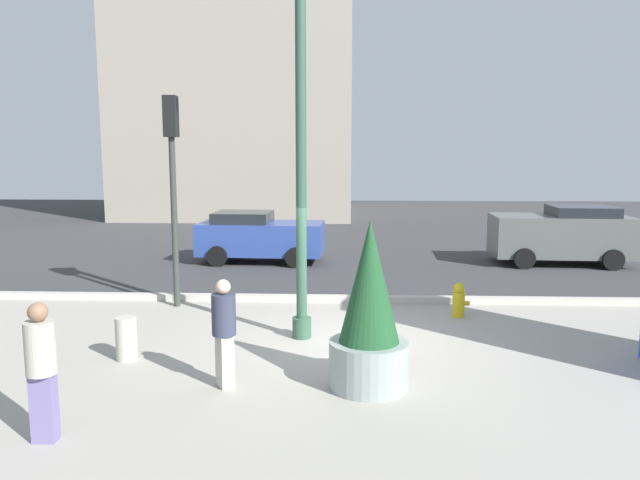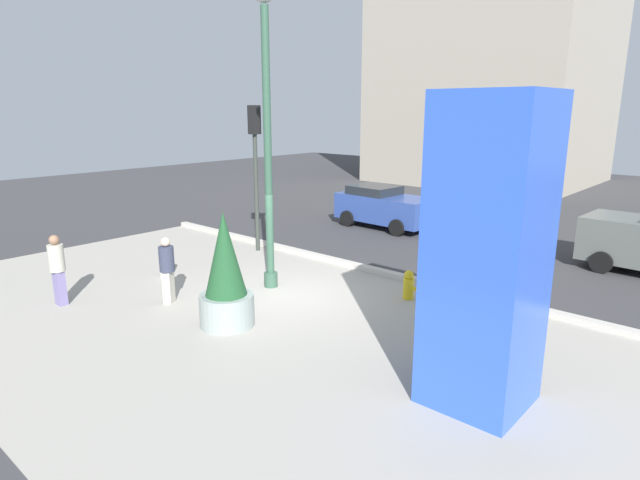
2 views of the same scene
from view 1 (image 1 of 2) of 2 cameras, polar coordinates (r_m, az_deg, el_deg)
ground_plane at (r=15.25m, az=2.28°, el=-5.08°), size 60.00×60.00×0.00m
plaza_pavement at (r=9.51m, az=2.16°, el=-13.42°), size 18.00×10.00×0.02m
curb_strip at (r=14.37m, az=2.27°, el=-5.58°), size 18.00×0.24×0.16m
lamp_post at (r=11.17m, az=-1.80°, el=8.65°), size 0.44×0.44×7.36m
potted_plant_near_left at (r=9.05m, az=4.67°, el=-7.17°), size 1.19×1.19×2.56m
fire_hydrant at (r=13.38m, az=12.97°, el=-5.55°), size 0.36×0.26×0.75m
concrete_bollard at (r=10.91m, az=-17.79°, el=-8.87°), size 0.36×0.36×0.75m
traffic_light_corner at (r=13.96m, az=-13.74°, el=6.71°), size 0.28×0.42×4.75m
car_curb_west at (r=20.59m, az=21.85°, el=0.51°), size 4.28×2.26×1.85m
car_passing_lane at (r=19.61m, az=-5.74°, el=0.35°), size 4.06×2.16×1.63m
pedestrian_crossing at (r=9.19m, az=-9.04°, el=-8.21°), size 0.50×0.50×1.66m
pedestrian_on_sidewalk at (r=8.14m, az=-24.81°, el=-10.66°), size 0.37×0.37×1.75m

